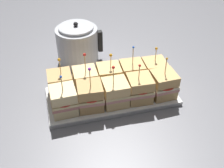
# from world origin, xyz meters

# --- Properties ---
(ground_plane) EXTENTS (6.00, 6.00, 0.00)m
(ground_plane) POSITION_xyz_m (0.00, 0.00, 0.00)
(ground_plane) COLOR slate
(serving_platter) EXTENTS (0.50, 0.22, 0.02)m
(serving_platter) POSITION_xyz_m (0.00, 0.00, 0.01)
(serving_platter) COLOR silver
(serving_platter) RESTS_ON ground_plane
(sandwich_front_far_left) EXTENTS (0.10, 0.10, 0.17)m
(sandwich_front_far_left) POSITION_xyz_m (-0.19, -0.05, 0.07)
(sandwich_front_far_left) COLOR beige
(sandwich_front_far_left) RESTS_ON serving_platter
(sandwich_front_left) EXTENTS (0.10, 0.10, 0.18)m
(sandwich_front_left) POSITION_xyz_m (-0.09, -0.05, 0.07)
(sandwich_front_left) COLOR tan
(sandwich_front_left) RESTS_ON serving_platter
(sandwich_front_center) EXTENTS (0.09, 0.09, 0.17)m
(sandwich_front_center) POSITION_xyz_m (-0.00, -0.05, 0.07)
(sandwich_front_center) COLOR #DBB77A
(sandwich_front_center) RESTS_ON serving_platter
(sandwich_front_right) EXTENTS (0.10, 0.10, 0.16)m
(sandwich_front_right) POSITION_xyz_m (0.09, -0.05, 0.07)
(sandwich_front_right) COLOR tan
(sandwich_front_right) RESTS_ON serving_platter
(sandwich_front_far_right) EXTENTS (0.10, 0.10, 0.17)m
(sandwich_front_far_right) POSITION_xyz_m (0.19, -0.05, 0.07)
(sandwich_front_far_right) COLOR tan
(sandwich_front_far_right) RESTS_ON serving_platter
(sandwich_back_far_left) EXTENTS (0.09, 0.09, 0.17)m
(sandwich_back_far_left) POSITION_xyz_m (-0.19, 0.05, 0.07)
(sandwich_back_far_left) COLOR tan
(sandwich_back_far_left) RESTS_ON serving_platter
(sandwich_back_left) EXTENTS (0.09, 0.10, 0.18)m
(sandwich_back_left) POSITION_xyz_m (-0.10, 0.05, 0.07)
(sandwich_back_left) COLOR #DBB77A
(sandwich_back_left) RESTS_ON serving_platter
(sandwich_back_center) EXTENTS (0.10, 0.10, 0.16)m
(sandwich_back_center) POSITION_xyz_m (-0.00, 0.05, 0.07)
(sandwich_back_center) COLOR tan
(sandwich_back_center) RESTS_ON serving_platter
(sandwich_back_right) EXTENTS (0.10, 0.10, 0.18)m
(sandwich_back_right) POSITION_xyz_m (0.09, 0.05, 0.07)
(sandwich_back_right) COLOR tan
(sandwich_back_right) RESTS_ON serving_platter
(sandwich_back_far_right) EXTENTS (0.10, 0.10, 0.16)m
(sandwich_back_far_right) POSITION_xyz_m (0.19, 0.05, 0.07)
(sandwich_back_far_right) COLOR tan
(sandwich_back_far_right) RESTS_ON serving_platter
(kettle_steel) EXTENTS (0.21, 0.19, 0.20)m
(kettle_steel) POSITION_xyz_m (-0.08, 0.30, 0.09)
(kettle_steel) COLOR #B7BABF
(kettle_steel) RESTS_ON ground_plane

